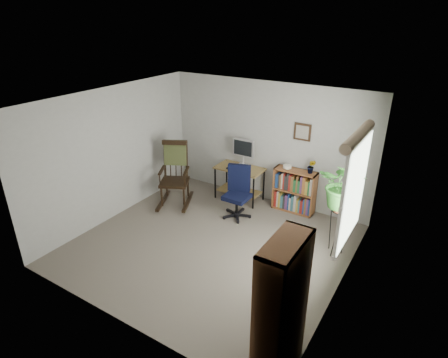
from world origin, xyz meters
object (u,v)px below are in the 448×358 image
Objects in this scene: office_chair at (237,193)px; tall_bookshelf at (281,311)px; low_bookshelf at (294,191)px; rocking_chair at (174,174)px; desk at (239,183)px.

office_chair is 0.61× the size of tall_bookshelf.
rocking_chair is at bearing -155.45° from low_bookshelf.
desk is 0.77m from office_chair.
rocking_chair is 2.36m from low_bookshelf.
tall_bookshelf is (2.03, -2.63, 0.33)m from office_chair.
tall_bookshelf is at bearing -54.41° from desk.
low_bookshelf reaches higher than desk.
rocking_chair reaches higher than low_bookshelf.
low_bookshelf is at bearing 25.73° from office_chair.
low_bookshelf is (0.81, 0.79, -0.08)m from office_chair.
office_chair is 1.18× the size of low_bookshelf.
desk is 0.75× the size of rocking_chair.
desk is at bearing 125.59° from tall_bookshelf.
desk is 4.09m from tall_bookshelf.
rocking_chair is at bearing 169.13° from office_chair.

